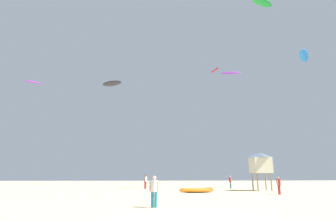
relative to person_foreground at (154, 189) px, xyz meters
name	(u,v)px	position (x,y,z in m)	size (l,w,h in m)	color
ground_plane	(191,219)	(1.58, -3.98, -1.02)	(120.00, 120.00, 0.00)	beige
person_foreground	(154,189)	(0.00, 0.00, 0.00)	(0.56, 0.39, 1.75)	teal
person_midground	(145,180)	(-1.04, 18.76, -0.01)	(0.39, 0.53, 1.73)	#B21E23
person_left	(230,181)	(9.80, 19.19, -0.11)	(0.35, 0.52, 1.56)	teal
person_right	(279,184)	(11.44, 9.03, -0.10)	(0.42, 0.37, 1.57)	#B21E23
kite_grounded_near	(196,191)	(4.24, 11.72, -0.81)	(3.66, 1.29, 0.46)	orange
lifeguard_tower	(260,163)	(11.96, 14.31, 2.04)	(2.30, 2.30, 4.15)	#8C704C
kite_aloft_0	(231,73)	(15.44, 34.91, 20.74)	(4.16, 1.78, 0.93)	purple
kite_aloft_1	(33,82)	(-17.37, 21.65, 13.58)	(2.36, 1.92, 0.36)	purple
kite_aloft_3	(262,2)	(15.45, 17.97, 25.23)	(4.12, 2.79, 1.01)	green
kite_aloft_4	(304,56)	(21.04, 18.37, 17.04)	(3.74, 4.31, 1.13)	blue
kite_aloft_5	(214,70)	(11.20, 31.30, 19.74)	(1.51, 2.72, 0.57)	red
kite_aloft_6	(112,83)	(-7.67, 30.39, 16.52)	(4.07, 2.82, 0.97)	#2D2D33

